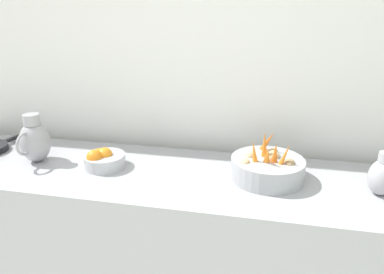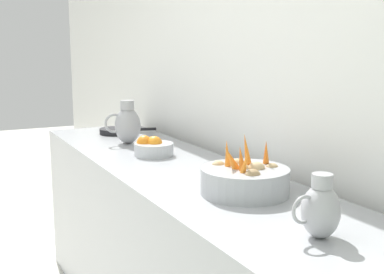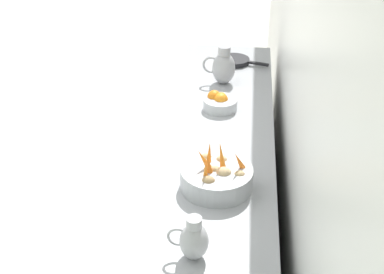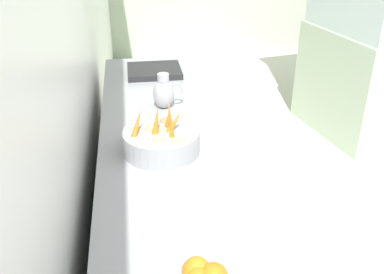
% 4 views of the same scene
% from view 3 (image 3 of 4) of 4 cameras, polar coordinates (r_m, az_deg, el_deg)
% --- Properties ---
extents(tile_wall_left, '(0.10, 8.52, 3.00)m').
position_cam_3_polar(tile_wall_left, '(1.94, 14.11, 3.20)').
color(tile_wall_left, white).
rests_on(tile_wall_left, ground_plane).
extents(prep_counter, '(0.63, 3.22, 0.94)m').
position_cam_3_polar(prep_counter, '(2.92, 2.11, -10.02)').
color(prep_counter, '#9EA0A5').
rests_on(prep_counter, ground_plane).
extents(vegetable_colander, '(0.34, 0.34, 0.23)m').
position_cam_3_polar(vegetable_colander, '(2.39, 2.71, -4.39)').
color(vegetable_colander, '#9EA0A5').
rests_on(vegetable_colander, prep_counter).
extents(orange_bowl, '(0.20, 0.20, 0.10)m').
position_cam_3_polar(orange_bowl, '(3.09, 3.06, 3.88)').
color(orange_bowl, '#ADAFB5').
rests_on(orange_bowl, prep_counter).
extents(metal_pitcher_tall, '(0.21, 0.15, 0.25)m').
position_cam_3_polar(metal_pitcher_tall, '(3.40, 3.46, 7.68)').
color(metal_pitcher_tall, '#939399').
rests_on(metal_pitcher_tall, prep_counter).
extents(metal_pitcher_short, '(0.16, 0.11, 0.19)m').
position_cam_3_polar(metal_pitcher_short, '(2.01, 0.17, -11.23)').
color(metal_pitcher_short, '#A3A3A8').
rests_on(metal_pitcher_short, prep_counter).
extents(skillet_on_counter, '(0.36, 0.22, 0.03)m').
position_cam_3_polar(skillet_on_counter, '(3.76, 4.69, 8.36)').
color(skillet_on_counter, black).
rests_on(skillet_on_counter, prep_counter).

